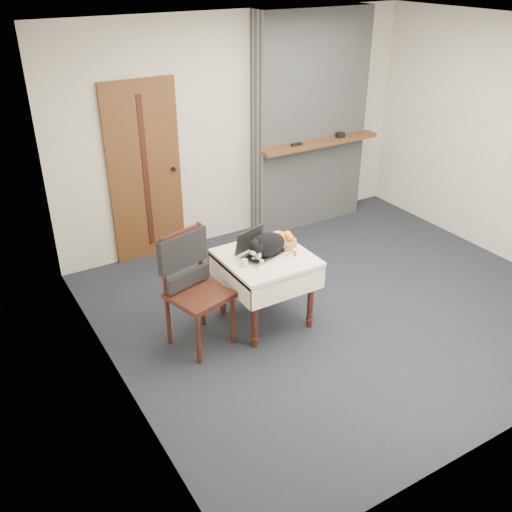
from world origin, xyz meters
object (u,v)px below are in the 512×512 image
at_px(side_table, 266,267).
at_px(cream_jar, 245,263).
at_px(laptop, 256,250).
at_px(pill_bottle, 295,252).
at_px(cat, 268,245).
at_px(fruit_basket, 284,241).
at_px(door, 145,173).
at_px(chair, 190,273).

height_order(side_table, cream_jar, cream_jar).
distance_m(laptop, pill_bottle, 0.35).
height_order(cat, cream_jar, cat).
relative_size(cream_jar, fruit_basket, 0.29).
bearing_deg(fruit_basket, door, 110.94).
xyz_separation_m(cat, fruit_basket, (0.23, 0.08, -0.06)).
distance_m(side_table, cat, 0.22).
bearing_deg(laptop, pill_bottle, -47.71).
relative_size(door, pill_bottle, 29.02).
bearing_deg(laptop, fruit_basket, -11.00).
bearing_deg(cat, fruit_basket, -4.18).
relative_size(door, chair, 1.88).
xyz_separation_m(side_table, chair, (-0.71, 0.10, 0.09)).
distance_m(door, laptop, 1.83).
distance_m(fruit_basket, chair, 0.97).
height_order(pill_bottle, fruit_basket, fruit_basket).
distance_m(cat, pill_bottle, 0.26).
relative_size(laptop, chair, 0.38).
bearing_deg(cream_jar, pill_bottle, -7.06).
bearing_deg(chair, pill_bottle, -28.62).
distance_m(pill_bottle, chair, 0.97).
bearing_deg(fruit_basket, laptop, -174.55).
bearing_deg(side_table, pill_bottle, -29.83).
distance_m(laptop, cat, 0.12).
bearing_deg(laptop, door, 84.55).
bearing_deg(pill_bottle, door, 108.21).
height_order(laptop, cream_jar, laptop).
bearing_deg(side_table, laptop, 144.62).
xyz_separation_m(laptop, cat, (0.09, -0.05, 0.05)).
bearing_deg(cat, pill_bottle, -55.85).
height_order(cat, chair, chair).
distance_m(laptop, fruit_basket, 0.33).
bearing_deg(cat, chair, 148.93).
relative_size(fruit_basket, chair, 0.22).
bearing_deg(laptop, side_table, -51.83).
bearing_deg(door, side_table, -77.10).
height_order(door, cream_jar, door).
relative_size(side_table, chair, 0.73).
bearing_deg(chair, side_table, -22.79).
distance_m(laptop, cream_jar, 0.23).
relative_size(door, fruit_basket, 8.71).
relative_size(cat, pill_bottle, 7.82).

